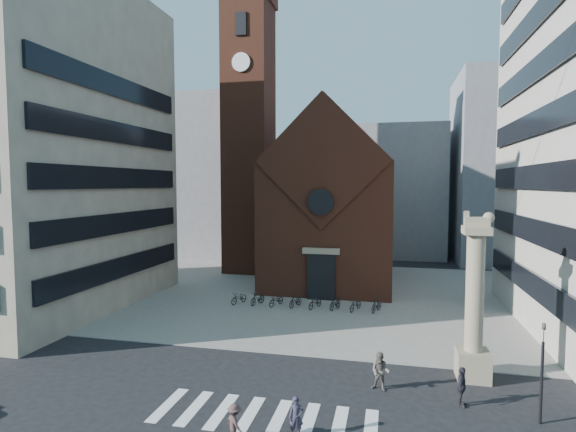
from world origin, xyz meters
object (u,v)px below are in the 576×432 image
object	(u,v)px
lion_column	(474,313)
pedestrian_1	(380,372)
traffic_light	(542,371)
pedestrian_0	(296,417)
scooter_0	(239,298)
pedestrian_2	(462,387)

from	to	relation	value
lion_column	pedestrian_1	distance (m)	5.77
traffic_light	pedestrian_0	xyz separation A→B (m)	(-9.78, -3.23, -1.48)
scooter_0	pedestrian_0	bearing A→B (deg)	-43.07
traffic_light	scooter_0	size ratio (longest dim) A/B	2.29
scooter_0	traffic_light	bearing A→B (deg)	-17.71
pedestrian_0	scooter_0	xyz separation A→B (m)	(-8.71, 18.29, -0.26)
traffic_light	scooter_0	bearing A→B (deg)	140.83
traffic_light	pedestrian_2	xyz separation A→B (m)	(-3.00, 0.84, -1.39)
traffic_light	pedestrian_1	xyz separation A→B (m)	(-6.61, 1.62, -1.35)
lion_column	pedestrian_0	world-z (taller)	lion_column
lion_column	pedestrian_1	xyz separation A→B (m)	(-4.62, -2.38, -2.52)
lion_column	traffic_light	xyz separation A→B (m)	(1.99, -4.00, -1.17)
pedestrian_0	pedestrian_2	size ratio (longest dim) A/B	0.90
traffic_light	pedestrian_1	size ratio (longest dim) A/B	2.29
pedestrian_1	scooter_0	size ratio (longest dim) A/B	1.00
lion_column	pedestrian_2	bearing A→B (deg)	-107.73
pedestrian_0	pedestrian_1	distance (m)	5.79
pedestrian_0	traffic_light	bearing A→B (deg)	3.88
pedestrian_0	lion_column	bearing A→B (deg)	28.49
pedestrian_1	pedestrian_2	size ratio (longest dim) A/B	1.04
pedestrian_0	pedestrian_1	xyz separation A→B (m)	(3.17, 4.85, 0.13)
traffic_light	scooter_0	world-z (taller)	traffic_light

